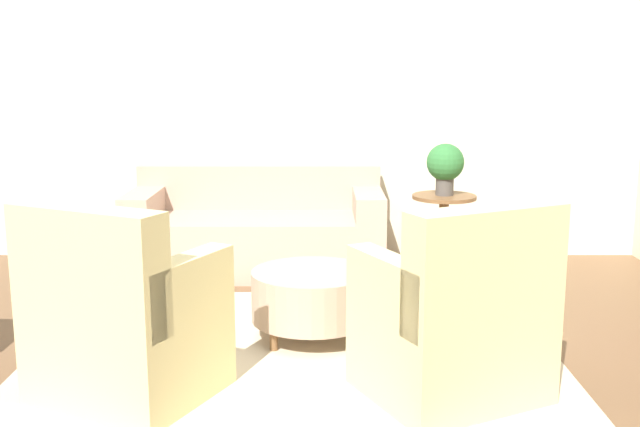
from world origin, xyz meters
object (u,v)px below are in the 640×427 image
at_px(ottoman_table, 313,295).
at_px(potted_plant_on_side_table, 447,165).
at_px(armchair_left, 122,324).
at_px(side_table, 445,221).
at_px(couch, 259,233).
at_px(armchair_right, 458,324).

relative_size(ottoman_table, potted_plant_on_side_table, 1.83).
relative_size(armchair_left, side_table, 1.59).
bearing_deg(potted_plant_on_side_table, couch, 173.65).
xyz_separation_m(armchair_right, side_table, (0.31, 2.36, 0.05)).
bearing_deg(potted_plant_on_side_table, ottoman_table, -125.59).
distance_m(armchair_left, ottoman_table, 1.31).
bearing_deg(ottoman_table, side_table, 54.41).
bearing_deg(side_table, armchair_left, -130.65).
bearing_deg(armchair_right, potted_plant_on_side_table, 82.48).
bearing_deg(side_table, armchair_right, -97.52).
bearing_deg(armchair_right, couch, 115.90).
height_order(couch, side_table, couch).
relative_size(armchair_right, ottoman_table, 1.40).
bearing_deg(ottoman_table, armchair_right, -49.58).
bearing_deg(ottoman_table, couch, 106.21).
height_order(couch, potted_plant_on_side_table, potted_plant_on_side_table).
bearing_deg(potted_plant_on_side_table, side_table, 0.00).
height_order(armchair_left, side_table, armchair_left).
bearing_deg(armchair_right, armchair_left, 180.00).
xyz_separation_m(side_table, potted_plant_on_side_table, (0.00, 0.00, 0.47)).
distance_m(couch, side_table, 1.56).
height_order(armchair_right, ottoman_table, armchair_right).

